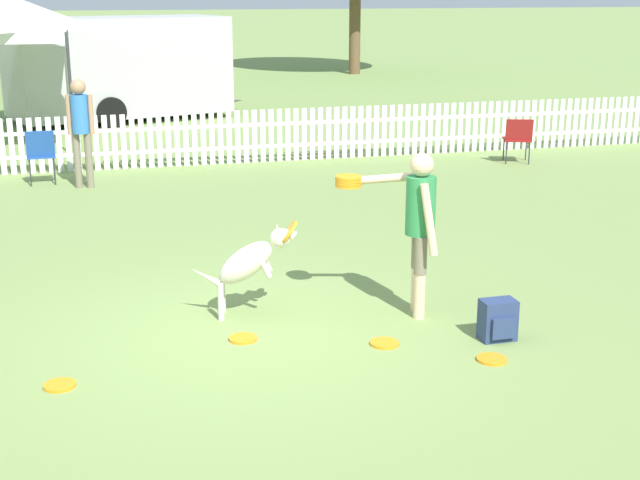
{
  "coord_description": "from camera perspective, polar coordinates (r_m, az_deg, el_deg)",
  "views": [
    {
      "loc": [
        -1.28,
        -7.41,
        3.03
      ],
      "look_at": [
        0.79,
        0.31,
        0.75
      ],
      "focal_mm": 50.0,
      "sensor_mm": 36.0,
      "label": 1
    }
  ],
  "objects": [
    {
      "name": "leaping_dog",
      "position": [
        8.38,
        -4.51,
        -1.33
      ],
      "size": [
        1.02,
        0.45,
        0.94
      ],
      "rotation": [
        0.0,
        0.0,
        -1.8
      ],
      "color": "beige",
      "rests_on": "ground_plane"
    },
    {
      "name": "ground_plane",
      "position": [
        8.11,
        -4.88,
        -6.08
      ],
      "size": [
        240.0,
        240.0,
        0.0
      ],
      "primitive_type": "plane",
      "color": "olive"
    },
    {
      "name": "handler_person",
      "position": [
        8.35,
        6.03,
        1.64
      ],
      "size": [
        0.88,
        0.82,
        1.57
      ],
      "rotation": [
        0.0,
        0.0,
        1.34
      ],
      "color": "beige",
      "rests_on": "ground_plane"
    },
    {
      "name": "frisbee_near_handler",
      "position": [
        7.38,
        -16.31,
        -8.91
      ],
      "size": [
        0.25,
        0.25,
        0.02
      ],
      "color": "orange",
      "rests_on": "ground_plane"
    },
    {
      "name": "frisbee_midfield",
      "position": [
        7.69,
        10.93,
        -7.5
      ],
      "size": [
        0.25,
        0.25,
        0.02
      ],
      "color": "orange",
      "rests_on": "ground_plane"
    },
    {
      "name": "folding_chair_blue_left",
      "position": [
        14.76,
        -17.44,
        5.41
      ],
      "size": [
        0.46,
        0.48,
        0.87
      ],
      "rotation": [
        0.0,
        0.0,
        3.19
      ],
      "color": "#333338",
      "rests_on": "ground_plane"
    },
    {
      "name": "backpack_on_grass",
      "position": [
        8.07,
        11.33,
        -5.07
      ],
      "size": [
        0.31,
        0.24,
        0.37
      ],
      "color": "navy",
      "rests_on": "ground_plane"
    },
    {
      "name": "folding_chair_center",
      "position": [
        16.24,
        12.55,
        6.49
      ],
      "size": [
        0.61,
        0.62,
        0.8
      ],
      "rotation": [
        0.0,
        0.0,
        2.8
      ],
      "color": "#333338",
      "rests_on": "ground_plane"
    },
    {
      "name": "picket_fence",
      "position": [
        15.74,
        -10.24,
        6.3
      ],
      "size": [
        21.43,
        0.04,
        0.94
      ],
      "color": "white",
      "rests_on": "ground_plane"
    },
    {
      "name": "equipment_trailer",
      "position": [
        21.66,
        -12.78,
        10.8
      ],
      "size": [
        5.78,
        3.48,
        2.36
      ],
      "rotation": [
        0.0,
        0.0,
        0.29
      ],
      "color": "#B7B7B7",
      "rests_on": "ground_plane"
    },
    {
      "name": "frisbee_near_dog",
      "position": [
        8.0,
        -4.95,
        -6.3
      ],
      "size": [
        0.25,
        0.25,
        0.02
      ],
      "color": "orange",
      "rests_on": "ground_plane"
    },
    {
      "name": "frisbee_far_scatter",
      "position": [
        7.89,
        4.14,
        -6.61
      ],
      "size": [
        0.25,
        0.25,
        0.02
      ],
      "color": "orange",
      "rests_on": "ground_plane"
    },
    {
      "name": "spectator_standing",
      "position": [
        14.27,
        -15.08,
        7.28
      ],
      "size": [
        0.4,
        0.27,
        1.68
      ],
      "rotation": [
        0.0,
        0.0,
        2.89
      ],
      "color": "#7A705B",
      "rests_on": "ground_plane"
    }
  ]
}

